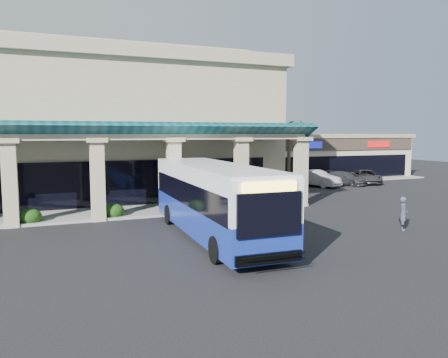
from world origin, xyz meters
name	(u,v)px	position (x,y,z in m)	size (l,w,h in m)	color
ground	(256,228)	(0.00, 0.00, 0.00)	(110.00, 110.00, 0.00)	black
main_building	(74,125)	(-8.00, 16.00, 5.67)	(30.80, 14.80, 11.35)	tan
arcade	(86,170)	(-8.00, 6.80, 2.85)	(30.00, 6.20, 5.70)	#0C444C
strip_mall	(302,155)	(18.00, 24.00, 2.45)	(22.50, 12.50, 4.90)	beige
palm_0	(289,154)	(8.50, 11.00, 3.30)	(2.40, 2.40, 6.60)	#114015
palm_1	(281,157)	(9.50, 14.00, 2.90)	(2.40, 2.40, 5.80)	#114015
broadleaf_tree	(238,160)	(7.50, 19.00, 2.41)	(2.60, 2.60, 4.81)	#17380C
transit_bus	(213,201)	(-2.80, -1.00, 1.76)	(2.93, 12.61, 3.52)	#1830A2
pedestrian	(403,214)	(6.85, -3.33, 0.87)	(0.64, 0.42, 1.75)	#3C4253
car_silver	(289,181)	(10.26, 13.93, 0.71)	(1.67, 4.16, 1.42)	#A4A5AB
car_white	(316,178)	(13.39, 14.14, 0.78)	(1.65, 4.72, 1.55)	silver
car_red	(344,178)	(16.63, 14.16, 0.66)	(1.84, 4.52, 1.31)	#35373D
car_gray	(366,177)	(19.39, 14.38, 0.68)	(2.25, 4.88, 1.36)	#343639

